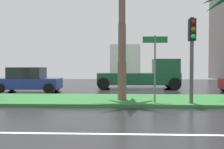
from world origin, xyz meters
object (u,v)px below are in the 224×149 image
at_px(car_in_traffic_leading, 28,80).
at_px(box_truck_lead, 137,69).
at_px(traffic_signal_median_right, 192,44).
at_px(street_name_sign, 155,60).

height_order(car_in_traffic_leading, box_truck_lead, box_truck_lead).
relative_size(traffic_signal_median_right, street_name_sign, 1.26).
bearing_deg(street_name_sign, box_truck_lead, 91.88).
bearing_deg(traffic_signal_median_right, car_in_traffic_leading, 148.87).
height_order(traffic_signal_median_right, street_name_sign, traffic_signal_median_right).
distance_m(traffic_signal_median_right, street_name_sign, 1.73).
xyz_separation_m(traffic_signal_median_right, car_in_traffic_leading, (-9.56, 5.77, -1.92)).
bearing_deg(street_name_sign, car_in_traffic_leading, 144.91).
bearing_deg(box_truck_lead, traffic_signal_median_right, -78.01).
height_order(street_name_sign, car_in_traffic_leading, street_name_sign).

